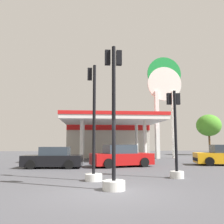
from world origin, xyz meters
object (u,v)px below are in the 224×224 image
at_px(car_1, 121,157).
at_px(car_3, 53,158).
at_px(tree_2, 209,125).
at_px(station_pole_sign, 165,94).
at_px(tree_1, 92,127).
at_px(traffic_signal_1, 93,146).
at_px(traffic_signal_2, 176,144).
at_px(traffic_signal_3, 114,143).

bearing_deg(car_1, car_3, -173.69).
bearing_deg(tree_2, car_1, -132.49).
height_order(station_pole_sign, tree_1, station_pole_sign).
relative_size(car_1, traffic_signal_1, 0.88).
bearing_deg(tree_1, station_pole_sign, -40.87).
bearing_deg(tree_2, station_pole_sign, -141.04).
bearing_deg(car_3, tree_2, 40.40).
xyz_separation_m(traffic_signal_1, tree_1, (0.10, 22.54, 2.36)).
height_order(station_pole_sign, car_1, station_pole_sign).
xyz_separation_m(traffic_signal_2, traffic_signal_3, (-3.29, -2.77, 0.06)).
height_order(car_3, tree_1, tree_1).
xyz_separation_m(station_pole_sign, car_1, (-6.12, -9.05, -6.51)).
xyz_separation_m(car_3, tree_2, (19.20, 16.34, 3.51)).
distance_m(traffic_signal_2, tree_1, 22.46).
distance_m(station_pole_sign, traffic_signal_2, 16.53).
bearing_deg(traffic_signal_2, traffic_signal_1, -172.41).
distance_m(traffic_signal_2, traffic_signal_3, 4.31).
bearing_deg(tree_1, traffic_signal_1, -90.24).
xyz_separation_m(station_pole_sign, traffic_signal_3, (-7.51, -17.75, -5.53)).
bearing_deg(traffic_signal_1, car_1, 72.01).
relative_size(car_1, car_3, 1.15).
xyz_separation_m(car_1, car_3, (-4.71, -0.52, -0.06)).
bearing_deg(traffic_signal_2, traffic_signal_3, -139.95).
bearing_deg(traffic_signal_2, tree_1, 100.07).
relative_size(car_3, tree_1, 0.78).
bearing_deg(tree_2, tree_1, 179.10).
bearing_deg(traffic_signal_3, car_1, 80.91).
bearing_deg(station_pole_sign, car_3, -138.53).
distance_m(car_3, tree_1, 17.12).
xyz_separation_m(station_pole_sign, tree_2, (8.37, 6.77, -3.06)).
bearing_deg(tree_2, traffic_signal_2, -120.05).
xyz_separation_m(station_pole_sign, traffic_signal_2, (-4.21, -14.98, -5.59)).
distance_m(traffic_signal_3, tree_1, 24.88).
distance_m(traffic_signal_3, tree_2, 29.31).
relative_size(traffic_signal_2, tree_1, 0.81).
height_order(car_3, traffic_signal_1, traffic_signal_1).
bearing_deg(traffic_signal_3, tree_1, 91.41).
bearing_deg(traffic_signal_2, tree_2, 59.95).
height_order(traffic_signal_1, tree_1, traffic_signal_1).
bearing_deg(tree_1, traffic_signal_2, -79.93).
height_order(traffic_signal_3, tree_1, traffic_signal_3).
distance_m(traffic_signal_2, tree_2, 25.25).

